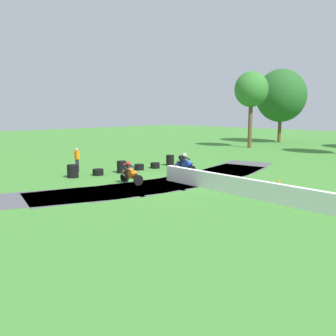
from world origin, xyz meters
TOP-DOWN VIEW (x-y plane):
  - ground_plane at (0.00, 0.00)m, footprint 120.00×120.00m
  - track_asphalt at (-0.55, 0.04)m, footprint 6.79×22.06m
  - safety_barrier at (5.03, -0.35)m, footprint 11.73×1.11m
  - motorcycle_lead_orange at (-1.55, -2.28)m, footprint 1.70×0.94m
  - motorcycle_chase_blue at (-1.68, 2.42)m, footprint 1.68×0.70m
  - tire_stack_near at (-5.67, -3.51)m, footprint 0.69×0.69m
  - tire_stack_mid_a at (-5.25, -1.93)m, footprint 0.69×0.69m
  - tire_stack_mid_b at (-4.90, -0.29)m, footprint 0.62×0.62m
  - tire_stack_far at (-5.00, 1.34)m, footprint 0.67×0.67m
  - tire_stack_extra_a at (-4.76, 2.65)m, footprint 0.67×0.67m
  - tire_stack_extra_b at (-4.90, 4.34)m, footprint 0.59×0.59m
  - track_marshal at (-7.37, -2.14)m, footprint 0.34×0.24m
  - traffic_cone at (4.79, 2.98)m, footprint 0.28×0.28m
  - tree_far_right at (-8.10, 20.18)m, footprint 3.65×3.65m
  - tree_distant at (-9.11, 28.67)m, footprint 6.31×6.31m

SIDE VIEW (x-z plane):
  - ground_plane at x=0.00m, z-range 0.00..0.00m
  - track_asphalt at x=-0.55m, z-range 0.00..0.01m
  - tire_stack_mid_a at x=-5.25m, z-range 0.00..0.40m
  - tire_stack_far at x=-5.00m, z-range 0.00..0.40m
  - tire_stack_extra_a at x=-4.76m, z-range 0.00..0.40m
  - traffic_cone at x=4.79m, z-range 0.00..0.44m
  - tire_stack_near at x=-5.67m, z-range 0.00..0.80m
  - tire_stack_mid_b at x=-4.90m, z-range 0.00..0.80m
  - tire_stack_extra_b at x=-4.90m, z-range 0.00..0.80m
  - safety_barrier at x=5.03m, z-range 0.00..0.90m
  - motorcycle_lead_orange at x=-1.55m, z-range -0.08..1.34m
  - motorcycle_chase_blue at x=-1.68m, z-range -0.05..1.37m
  - track_marshal at x=-7.37m, z-range 0.00..1.63m
  - tree_distant at x=-9.11m, z-range 1.31..10.57m
  - tree_far_right at x=-8.10m, z-range 2.17..10.47m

